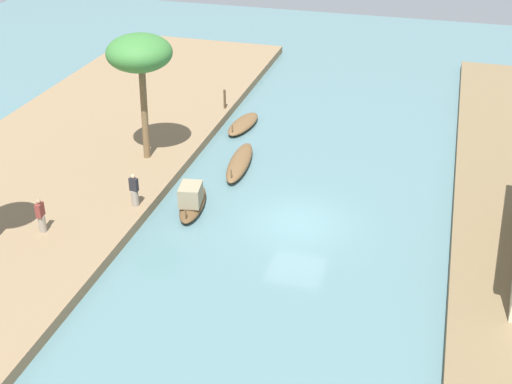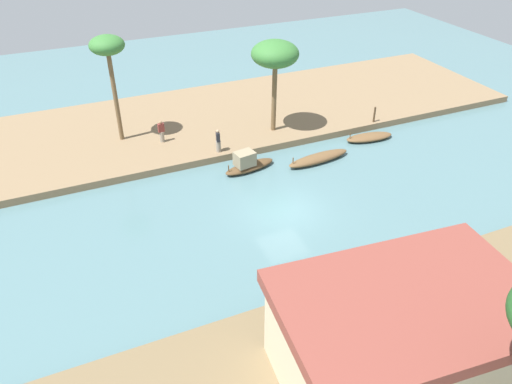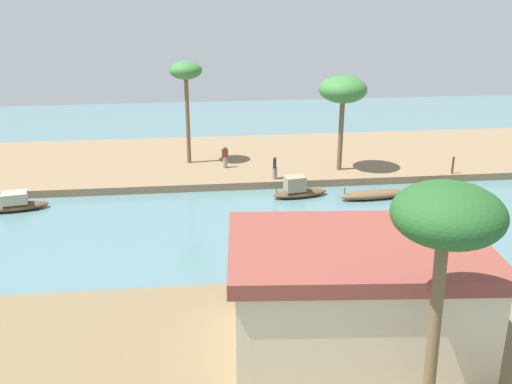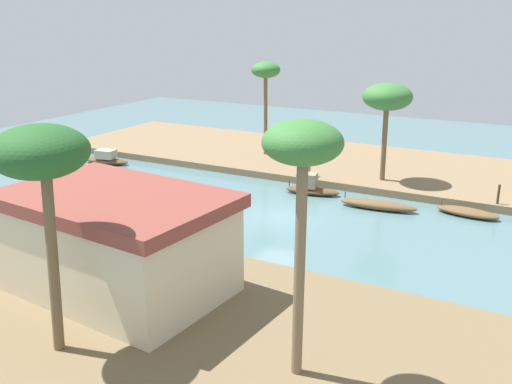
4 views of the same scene
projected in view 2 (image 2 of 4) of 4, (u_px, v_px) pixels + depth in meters
The scene contains 11 objects.
river_water at pixel (284, 211), 27.65m from camera, with size 71.79×71.79×0.00m, color slate.
riverbank_left at pixel (210, 119), 37.12m from camera, with size 46.75×12.05×0.48m, color #846B4C.
sampan_with_red_awning at pixel (248, 164), 31.06m from camera, with size 3.57×1.58×1.35m.
sampan_near_left_bank at pixel (319, 158), 32.09m from camera, with size 4.56×1.43×0.84m.
sampan_with_tall_canopy at pixel (369, 137), 34.67m from camera, with size 3.54×1.51×0.77m.
person_on_near_bank at pixel (218, 142), 32.03m from camera, with size 0.37×0.40×1.56m.
person_by_mooring at pixel (162, 132), 33.15m from camera, with size 0.43×0.33×1.53m.
mooring_post at pixel (374, 114), 35.84m from camera, with size 0.14×0.14×1.15m, color #4C3823.
palm_tree_left_near at pixel (275, 55), 32.12m from camera, with size 3.13×3.13×6.30m.
palm_tree_left_far at pixel (108, 50), 30.49m from camera, with size 2.18×2.18×7.02m.
riverside_building at pixel (401, 339), 17.03m from camera, with size 9.04×6.41×3.96m.
Camera 2 is at (10.43, 20.05, 16.04)m, focal length 34.89 mm.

